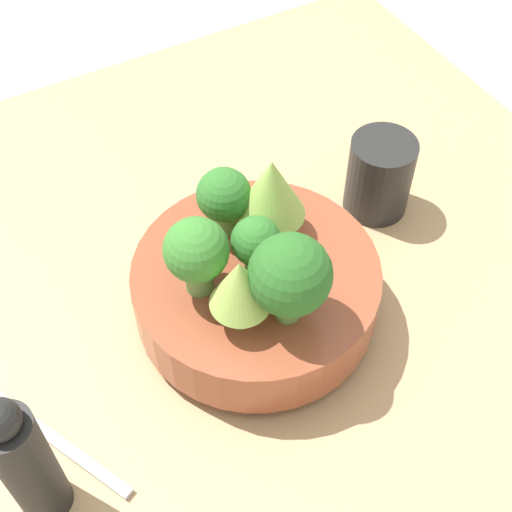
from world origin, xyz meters
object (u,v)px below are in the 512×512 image
Objects in this scene: cup at (379,176)px; pepper_mill at (25,462)px; bowl at (256,289)px; fork at (57,442)px.

cup is 0.56× the size of pepper_mill.
cup is at bearing 109.09° from bowl.
pepper_mill is 0.09m from fork.
pepper_mill reaches higher than cup.
bowl reaches higher than fork.
pepper_mill is at bearing -71.74° from bowl.
cup is 0.42m from fork.
bowl is 1.51× the size of fork.
fork is (0.03, -0.22, -0.04)m from bowl.
fork is at bearing 152.41° from pepper_mill.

